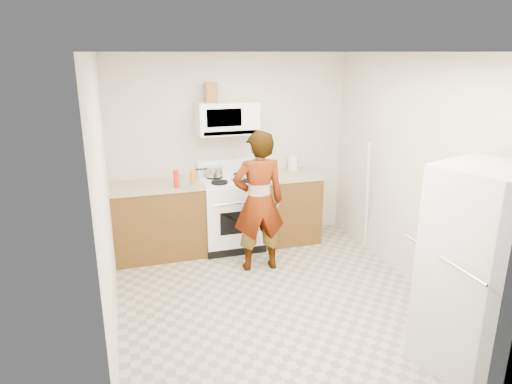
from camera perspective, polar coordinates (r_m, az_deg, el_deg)
name	(u,v)px	position (r m, az deg, el deg)	size (l,w,h in m)	color
floor	(275,299)	(4.96, 2.40, -13.20)	(3.60, 3.60, 0.00)	gray
back_wall	(232,150)	(6.12, -3.04, 5.31)	(3.20, 0.02, 2.50)	beige
right_wall	(416,173)	(5.20, 19.37, 2.21)	(0.02, 3.60, 2.50)	beige
cabinet_left	(159,221)	(5.90, -12.05, -3.62)	(1.12, 0.62, 0.90)	brown
counter_left	(156,186)	(5.75, -12.34, 0.74)	(1.14, 0.64, 0.04)	tan
cabinet_right	(286,208)	(6.26, 3.80, -2.05)	(0.80, 0.62, 0.90)	brown
counter_right	(287,175)	(6.12, 3.89, 2.09)	(0.82, 0.64, 0.04)	tan
gas_range	(231,212)	(6.02, -3.13, -2.47)	(0.76, 0.65, 1.13)	white
microwave	(227,118)	(5.85, -3.63, 9.22)	(0.76, 0.38, 0.40)	white
person	(259,202)	(5.28, 0.33, -1.22)	(0.61, 0.40, 1.68)	tan
fridge	(479,272)	(4.03, 26.08, -8.92)	(0.70, 0.70, 1.70)	#B9B8B4
kettle	(293,163)	(6.35, 4.64, 3.60)	(0.15, 0.15, 0.17)	silver
jug	(211,92)	(5.79, -5.68, 12.28)	(0.14, 0.14, 0.24)	brown
saucepan	(214,171)	(5.96, -5.27, 2.60)	(0.22, 0.22, 0.12)	silver
tray	(242,178)	(5.84, -1.81, 1.77)	(0.25, 0.16, 0.05)	white
bottle_spray	(176,179)	(5.54, -9.95, 1.60)	(0.06, 0.06, 0.22)	red
bottle_hot_sauce	(193,177)	(5.67, -7.94, 1.86)	(0.06, 0.06, 0.18)	#CD6816
bottle_green_cap	(178,181)	(5.56, -9.70, 1.40)	(0.05, 0.05, 0.17)	#28901A
pot_lid	(190,186)	(5.59, -8.22, 0.75)	(0.26, 0.26, 0.01)	white
broom	(367,197)	(5.95, 13.73, -0.63)	(0.03, 0.03, 1.47)	silver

